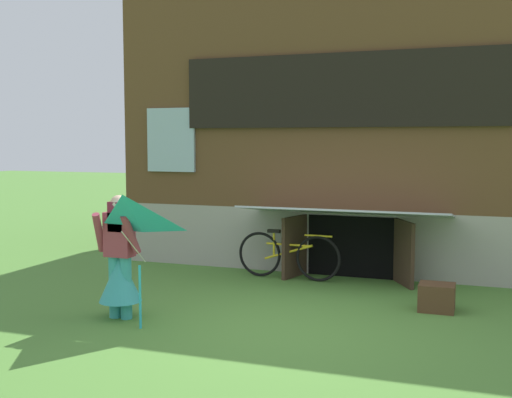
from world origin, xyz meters
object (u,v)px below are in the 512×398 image
at_px(person, 120,267).
at_px(kite, 123,228).
at_px(bicycle_yellow, 288,255).
at_px(wooden_crate, 437,297).

distance_m(person, kite, 0.85).
xyz_separation_m(person, bicycle_yellow, (1.28, 2.83, -0.26)).
bearing_deg(wooden_crate, kite, -146.13).
bearing_deg(kite, bicycle_yellow, 74.86).
height_order(kite, bicycle_yellow, kite).
bearing_deg(kite, person, 126.44).
height_order(kite, wooden_crate, kite).
bearing_deg(kite, wooden_crate, 33.87).
distance_m(person, wooden_crate, 4.01).
distance_m(kite, bicycle_yellow, 3.55).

